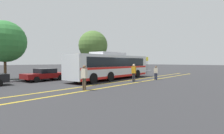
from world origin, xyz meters
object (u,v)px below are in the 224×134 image
parked_car_4 (134,69)px  pedestrian_2 (84,76)px  pedestrian_0 (134,72)px  pedestrian_1 (156,72)px  tree_0 (5,42)px  parked_car_1 (45,74)px  bus_stop_sign (147,64)px  parked_car_3 (117,70)px  parked_car_2 (90,71)px  tree_1 (93,45)px  transit_bus (112,66)px

parked_car_4 → pedestrian_2: pedestrian_2 is taller
pedestrian_0 → pedestrian_1: 3.49m
tree_0 → parked_car_1: bearing=-57.1°
pedestrian_0 → pedestrian_2: bearing=81.2°
pedestrian_1 → bus_stop_sign: 6.27m
pedestrian_0 → parked_car_4: bearing=-67.1°
parked_car_3 → parked_car_4: bearing=88.0°
parked_car_4 → pedestrian_2: bearing=111.8°
parked_car_2 → pedestrian_1: (2.57, -8.28, 0.11)m
parked_car_4 → pedestrian_1: size_ratio=2.74×
bus_stop_sign → tree_1: size_ratio=0.38×
parked_car_4 → pedestrian_2: 20.32m
pedestrian_1 → pedestrian_2: size_ratio=0.87×
transit_bus → parked_car_1: (-5.87, 4.50, -0.91)m
transit_bus → parked_car_1: transit_bus is taller
pedestrian_0 → tree_0: bearing=22.7°
pedestrian_2 → parked_car_4: bearing=-71.5°
transit_bus → parked_car_3: bearing=121.9°
parked_car_3 → transit_bus: bearing=-59.2°
parked_car_1 → pedestrian_1: 12.26m
pedestrian_1 → transit_bus: bearing=-167.2°
pedestrian_1 → tree_1: (2.08, 12.59, 3.94)m
parked_car_2 → parked_car_4: parked_car_2 is taller
pedestrian_1 → parked_car_3: bearing=135.4°
transit_bus → pedestrian_0: 3.49m
transit_bus → pedestrian_0: bearing=-11.9°
parked_car_1 → bus_stop_sign: 14.43m
parked_car_2 → pedestrian_1: size_ratio=2.57×
pedestrian_1 → bus_stop_sign: (4.85, 3.88, 0.87)m
pedestrian_1 → bus_stop_sign: bus_stop_sign is taller
pedestrian_0 → pedestrian_2: (-6.68, -0.24, -0.01)m
parked_car_1 → parked_car_4: parked_car_4 is taller
parked_car_4 → transit_bus: bearing=109.9°
transit_bus → tree_0: size_ratio=1.91×
pedestrian_0 → tree_1: (5.50, 11.89, 3.78)m
parked_car_4 → pedestrian_0: bearing=121.7°
tree_1 → parked_car_3: bearing=-70.4°
pedestrian_0 → pedestrian_2: 6.68m
transit_bus → parked_car_1: bearing=-130.0°
parked_car_2 → bus_stop_sign: bus_stop_sign is taller
parked_car_3 → bus_stop_sign: size_ratio=1.63×
transit_bus → pedestrian_0: size_ratio=6.95×
parked_car_2 → parked_car_3: bearing=89.9°
tree_1 → parked_car_2: bearing=-137.2°
parked_car_1 → pedestrian_1: (8.74, -8.61, 0.20)m
pedestrian_0 → tree_0: size_ratio=0.27×
parked_car_4 → tree_0: 20.44m
tree_1 → parked_car_1: bearing=-159.8°
parked_car_2 → pedestrian_1: pedestrian_1 is taller
parked_car_1 → parked_car_3: bearing=-93.8°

